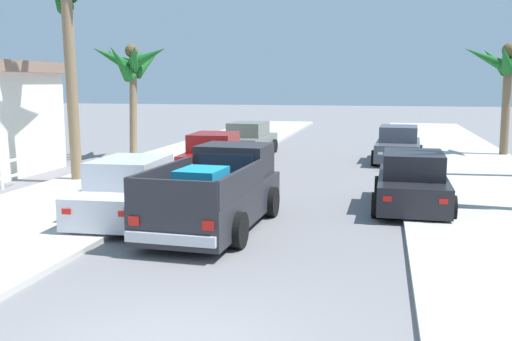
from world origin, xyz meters
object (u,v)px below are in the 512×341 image
object	(u,v)px
car_left_far	(249,140)
palm_tree_left_fore	(131,64)
car_left_near	(214,155)
car_left_mid	(132,191)
palm_tree_left_mid	(507,65)
car_right_near	(398,145)
car_right_mid	(412,182)
pickup_truck	(217,193)
palm_tree_left_back	(66,2)

from	to	relation	value
car_left_far	palm_tree_left_fore	bearing A→B (deg)	-154.88
car_left_near	car_left_mid	size ratio (longest dim) A/B	1.00
car_left_mid	palm_tree_left_mid	world-z (taller)	palm_tree_left_mid
car_right_near	palm_tree_left_mid	bearing A→B (deg)	32.25
car_right_mid	car_left_far	size ratio (longest dim) A/B	0.99
car_left_near	palm_tree_left_mid	world-z (taller)	palm_tree_left_mid
car_left_mid	palm_tree_left_mid	xyz separation A→B (m)	(11.34, 15.11, 3.43)
car_left_near	car_left_far	bearing A→B (deg)	90.74
palm_tree_left_fore	palm_tree_left_mid	distance (m)	16.73
pickup_truck	car_left_far	world-z (taller)	pickup_truck
car_left_near	car_right_mid	world-z (taller)	same
palm_tree_left_fore	car_left_far	bearing A→B (deg)	25.12
car_right_near	palm_tree_left_fore	bearing A→B (deg)	-174.10
pickup_truck	palm_tree_left_back	size ratio (longest dim) A/B	0.72
palm_tree_left_back	car_right_near	bearing A→B (deg)	34.55
car_left_far	car_right_mid	bearing A→B (deg)	-56.41
car_left_near	palm_tree_left_back	distance (m)	7.18
pickup_truck	car_right_near	distance (m)	13.12
car_right_mid	palm_tree_left_mid	size ratio (longest dim) A/B	0.83
car_left_far	pickup_truck	bearing A→B (deg)	-80.02
palm_tree_left_back	pickup_truck	bearing A→B (deg)	-37.06
pickup_truck	car_left_near	distance (m)	7.82
palm_tree_left_mid	palm_tree_left_fore	bearing A→B (deg)	-165.62
palm_tree_left_mid	car_left_near	bearing A→B (deg)	-145.38
car_right_mid	palm_tree_left_fore	xyz separation A→B (m)	(-11.66, 8.16, 3.46)
car_left_near	car_right_near	distance (m)	8.27
car_right_near	car_right_mid	xyz separation A→B (m)	(0.15, -9.35, 0.00)
car_left_far	palm_tree_left_back	distance (m)	10.80
car_left_far	palm_tree_left_fore	size ratio (longest dim) A/B	0.85
car_left_near	palm_tree_left_fore	xyz separation A→B (m)	(-4.83, 3.70, 3.46)
car_right_near	car_right_mid	bearing A→B (deg)	-89.08
car_left_near	car_left_far	xyz separation A→B (m)	(-0.08, 5.93, 0.00)
palm_tree_left_back	car_left_near	bearing A→B (deg)	31.75
pickup_truck	car_right_mid	size ratio (longest dim) A/B	1.24
car_right_near	car_left_mid	xyz separation A→B (m)	(-6.63, -12.14, 0.00)
car_right_near	car_right_mid	world-z (taller)	same
pickup_truck	palm_tree_left_fore	size ratio (longest dim) A/B	1.04
palm_tree_left_back	car_left_mid	bearing A→B (deg)	-47.84
pickup_truck	car_right_mid	world-z (taller)	pickup_truck
car_left_mid	car_right_mid	bearing A→B (deg)	22.39
pickup_truck	palm_tree_left_back	xyz separation A→B (m)	(-6.47, 4.89, 5.14)
car_right_near	car_left_far	xyz separation A→B (m)	(-6.75, 1.04, 0.00)
car_right_near	palm_tree_left_back	distance (m)	14.18
car_left_near	car_left_far	distance (m)	5.93
car_right_mid	palm_tree_left_back	distance (m)	12.33
car_right_mid	pickup_truck	bearing A→B (deg)	-146.41
car_right_near	car_left_mid	size ratio (longest dim) A/B	1.00
car_left_near	palm_tree_left_mid	size ratio (longest dim) A/B	0.84
pickup_truck	car_left_near	world-z (taller)	pickup_truck
car_left_mid	car_right_mid	size ratio (longest dim) A/B	1.01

